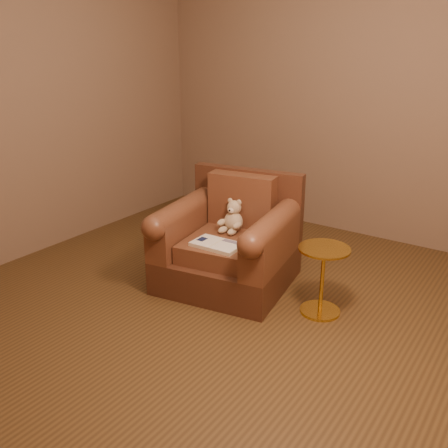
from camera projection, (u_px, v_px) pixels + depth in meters
The scene contains 6 objects.
floor at pixel (224, 311), 3.53m from camera, with size 4.00×4.00×0.00m, color #543A1C.
room at pixel (224, 56), 2.93m from camera, with size 4.02×4.02×2.71m.
armchair at pixel (230, 243), 3.86m from camera, with size 1.06×1.02×0.83m.
teddy_bear at pixel (233, 219), 3.87m from camera, with size 0.19×0.21×0.26m.
guidebook at pixel (217, 245), 3.60m from camera, with size 0.36×0.22×0.03m.
side_table at pixel (322, 278), 3.42m from camera, with size 0.35×0.35×0.49m.
Camera 1 is at (1.76, -2.55, 1.80)m, focal length 40.00 mm.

